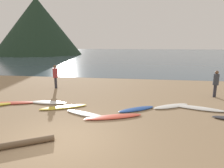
% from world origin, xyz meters
% --- Properties ---
extents(ground_plane, '(120.00, 120.00, 0.20)m').
position_xyz_m(ground_plane, '(0.00, 10.00, -0.10)').
color(ground_plane, '#997C5B').
rests_on(ground_plane, ground).
extents(ocean_water, '(140.00, 100.00, 0.01)m').
position_xyz_m(ocean_water, '(0.00, 61.60, 0.00)').
color(ocean_water, '#475B6B').
rests_on(ocean_water, ground).
extents(headland_hill, '(24.49, 24.49, 15.89)m').
position_xyz_m(headland_hill, '(-27.11, 48.11, 7.95)').
color(headland_hill, '#1E3323').
rests_on(headland_hill, ground).
extents(surfboard_1, '(2.46, 1.07, 0.08)m').
position_xyz_m(surfboard_1, '(-4.19, 3.38, 0.04)').
color(surfboard_1, '#D84C38').
rests_on(surfboard_1, ground).
extents(surfboard_2, '(1.97, 0.61, 0.08)m').
position_xyz_m(surfboard_2, '(-2.33, 3.73, 0.04)').
color(surfboard_2, white).
rests_on(surfboard_2, ground).
extents(surfboard_3, '(2.27, 1.52, 0.07)m').
position_xyz_m(surfboard_3, '(-1.27, 3.13, 0.04)').
color(surfboard_3, yellow).
rests_on(surfboard_3, ground).
extents(surfboard_4, '(2.15, 1.19, 0.08)m').
position_xyz_m(surfboard_4, '(0.07, 2.37, 0.04)').
color(surfboard_4, white).
rests_on(surfboard_4, ground).
extents(surfboard_5, '(2.51, 1.37, 0.08)m').
position_xyz_m(surfboard_5, '(1.33, 2.22, 0.04)').
color(surfboard_5, '#D84C38').
rests_on(surfboard_5, ground).
extents(surfboard_6, '(1.86, 1.46, 0.08)m').
position_xyz_m(surfboard_6, '(2.28, 3.34, 0.04)').
color(surfboard_6, '#1E479E').
rests_on(surfboard_6, ground).
extents(surfboard_7, '(2.00, 1.45, 0.07)m').
position_xyz_m(surfboard_7, '(3.97, 4.06, 0.04)').
color(surfboard_7, white).
rests_on(surfboard_7, ground).
extents(surfboard_8, '(2.50, 1.24, 0.08)m').
position_xyz_m(surfboard_8, '(5.17, 3.95, 0.04)').
color(surfboard_8, white).
rests_on(surfboard_8, ground).
extents(person_0, '(0.33, 0.33, 1.63)m').
position_xyz_m(person_0, '(-3.48, 7.15, 0.96)').
color(person_0, '#2D2D38').
rests_on(person_0, ground).
extents(person_1, '(0.32, 0.32, 1.57)m').
position_xyz_m(person_1, '(6.75, 6.30, 0.93)').
color(person_1, '#2D2D38').
rests_on(person_1, ground).
extents(driftwood_log, '(1.60, 1.05, 0.20)m').
position_xyz_m(driftwood_log, '(-1.04, -0.46, 0.10)').
color(driftwood_log, brown).
rests_on(driftwood_log, ground).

